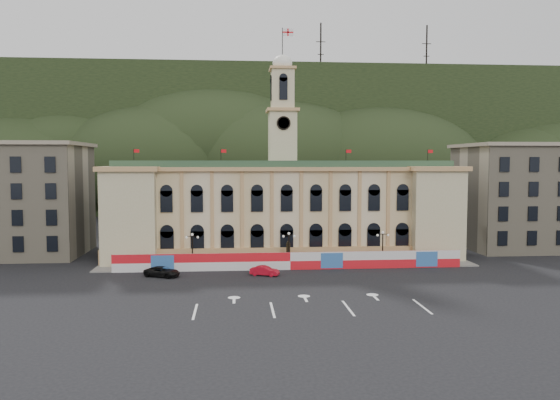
{
  "coord_description": "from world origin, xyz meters",
  "views": [
    {
      "loc": [
        -7.84,
        -61.69,
        15.36
      ],
      "look_at": [
        -1.22,
        18.0,
        9.8
      ],
      "focal_mm": 35.0,
      "sensor_mm": 36.0,
      "label": 1
    }
  ],
  "objects": [
    {
      "name": "statue",
      "position": [
        0.0,
        18.0,
        1.19
      ],
      "size": [
        1.4,
        1.4,
        3.72
      ],
      "color": "#595651",
      "rests_on": "ground"
    },
    {
      "name": "black_suv",
      "position": [
        -17.62,
        11.67,
        0.68
      ],
      "size": [
        5.95,
        6.59,
        1.36
      ],
      "primitive_type": "imported",
      "rotation": [
        0.0,
        0.0,
        1.14
      ],
      "color": "black",
      "rests_on": "ground"
    },
    {
      "name": "lane_markings",
      "position": [
        0.0,
        -5.0,
        0.0
      ],
      "size": [
        26.0,
        10.0,
        0.02
      ],
      "primitive_type": null,
      "color": "white",
      "rests_on": "ground"
    },
    {
      "name": "lamp_center",
      "position": [
        0.0,
        17.0,
        3.07
      ],
      "size": [
        1.96,
        0.44,
        5.15
      ],
      "color": "black",
      "rests_on": "ground"
    },
    {
      "name": "side_building_left",
      "position": [
        -43.0,
        30.93,
        9.33
      ],
      "size": [
        21.0,
        17.0,
        18.6
      ],
      "color": "tan",
      "rests_on": "ground"
    },
    {
      "name": "lamp_right",
      "position": [
        14.0,
        17.0,
        3.07
      ],
      "size": [
        1.96,
        0.44,
        5.15
      ],
      "color": "black",
      "rests_on": "ground"
    },
    {
      "name": "ground",
      "position": [
        0.0,
        0.0,
        0.0
      ],
      "size": [
        260.0,
        260.0,
        0.0
      ],
      "primitive_type": "plane",
      "color": "black",
      "rests_on": "ground"
    },
    {
      "name": "pavement",
      "position": [
        0.0,
        17.75,
        0.08
      ],
      "size": [
        56.0,
        5.5,
        0.16
      ],
      "primitive_type": "cube",
      "color": "slate",
      "rests_on": "ground"
    },
    {
      "name": "side_building_right",
      "position": [
        43.0,
        30.93,
        9.33
      ],
      "size": [
        21.0,
        17.0,
        18.6
      ],
      "color": "tan",
      "rests_on": "ground"
    },
    {
      "name": "lamp_left",
      "position": [
        -14.0,
        17.0,
        3.07
      ],
      "size": [
        1.96,
        0.44,
        5.15
      ],
      "color": "black",
      "rests_on": "ground"
    },
    {
      "name": "city_hall",
      "position": [
        0.0,
        27.63,
        7.85
      ],
      "size": [
        56.2,
        17.6,
        37.1
      ],
      "color": "beige",
      "rests_on": "ground"
    },
    {
      "name": "red_sedan",
      "position": [
        -3.87,
        11.26,
        0.65
      ],
      "size": [
        3.98,
        4.86,
        1.3
      ],
      "primitive_type": "imported",
      "rotation": [
        0.0,
        0.0,
        1.21
      ],
      "color": "#B80D1E",
      "rests_on": "ground"
    },
    {
      "name": "hoarding_fence",
      "position": [
        0.06,
        15.07,
        1.25
      ],
      "size": [
        50.0,
        0.44,
        2.5
      ],
      "color": "red",
      "rests_on": "ground"
    },
    {
      "name": "hill_ridge",
      "position": [
        0.03,
        121.99,
        19.48
      ],
      "size": [
        230.0,
        80.0,
        64.0
      ],
      "color": "black",
      "rests_on": "ground"
    }
  ]
}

